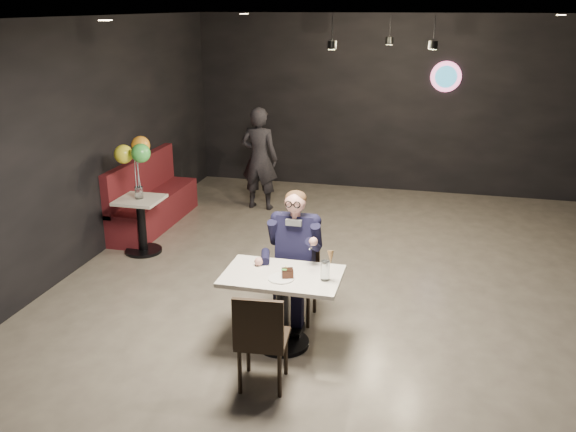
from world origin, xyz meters
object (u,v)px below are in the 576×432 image
(main_table, at_px, (282,310))
(seated_man, at_px, (296,255))
(chair_near, at_px, (263,337))
(passerby, at_px, (259,159))
(booth_bench, at_px, (154,192))
(side_table, at_px, (142,228))
(sundae_glass, at_px, (325,271))
(balloon_vase, at_px, (139,193))
(chair_far, at_px, (296,278))

(main_table, bearing_deg, seated_man, 90.00)
(chair_near, distance_m, passerby, 4.88)
(booth_bench, relative_size, side_table, 2.96)
(sundae_glass, bearing_deg, side_table, 146.44)
(seated_man, xyz_separation_m, side_table, (-2.38, 1.27, -0.37))
(seated_man, distance_m, side_table, 2.72)
(passerby, bearing_deg, balloon_vase, 68.97)
(chair_far, xyz_separation_m, chair_near, (0.00, -1.21, 0.00))
(main_table, height_order, passerby, passerby)
(seated_man, xyz_separation_m, balloon_vase, (-2.38, 1.27, 0.11))
(chair_far, height_order, seated_man, seated_man)
(chair_far, distance_m, passerby, 3.74)
(main_table, relative_size, chair_near, 1.20)
(booth_bench, distance_m, balloon_vase, 1.09)
(seated_man, relative_size, sundae_glass, 7.75)
(balloon_vase, bearing_deg, side_table, 0.00)
(side_table, bearing_deg, chair_near, -46.21)
(chair_near, distance_m, seated_man, 1.24)
(chair_near, bearing_deg, balloon_vase, 128.50)
(side_table, bearing_deg, balloon_vase, 0.00)
(booth_bench, bearing_deg, balloon_vase, -73.30)
(booth_bench, relative_size, passerby, 1.25)
(chair_near, distance_m, booth_bench, 4.39)
(passerby, bearing_deg, main_table, 112.53)
(main_table, distance_m, passerby, 4.26)
(seated_man, distance_m, balloon_vase, 2.70)
(chair_near, bearing_deg, booth_bench, 122.28)
(chair_far, height_order, side_table, chair_far)
(sundae_glass, relative_size, passerby, 0.11)
(seated_man, relative_size, passerby, 0.88)
(booth_bench, xyz_separation_m, side_table, (0.30, -1.00, -0.17))
(booth_bench, bearing_deg, chair_far, -40.29)
(balloon_vase, bearing_deg, sundae_glass, -33.56)
(seated_man, height_order, side_table, seated_man)
(main_table, height_order, booth_bench, booth_bench)
(main_table, bearing_deg, booth_bench, 133.52)
(main_table, height_order, balloon_vase, balloon_vase)
(chair_near, bearing_deg, seated_man, 84.70)
(sundae_glass, bearing_deg, passerby, 114.22)
(booth_bench, bearing_deg, sundae_glass, -42.69)
(passerby, bearing_deg, seated_man, 115.33)
(passerby, bearing_deg, side_table, 68.97)
(seated_man, xyz_separation_m, booth_bench, (-2.68, 2.27, -0.21))
(balloon_vase, bearing_deg, booth_bench, 106.70)
(main_table, xyz_separation_m, chair_far, (0.00, 0.55, 0.09))
(chair_far, relative_size, sundae_glass, 4.95)
(sundae_glass, distance_m, booth_bench, 4.22)
(chair_near, distance_m, balloon_vase, 3.46)
(chair_near, height_order, seated_man, seated_man)
(main_table, xyz_separation_m, seated_man, (0.00, 0.55, 0.34))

